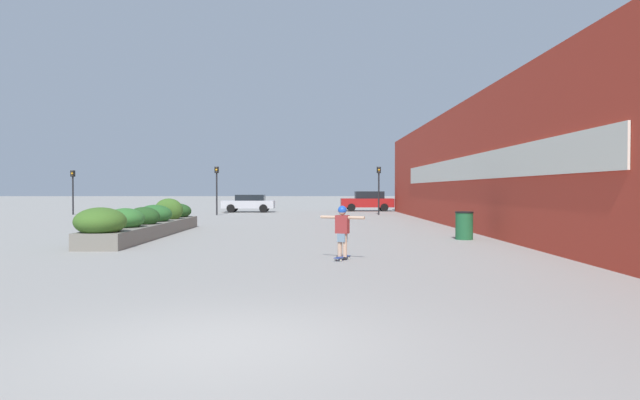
{
  "coord_description": "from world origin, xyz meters",
  "views": [
    {
      "loc": [
        1.07,
        -6.61,
        1.81
      ],
      "look_at": [
        1.25,
        17.55,
        1.37
      ],
      "focal_mm": 32.0,
      "sensor_mm": 36.0,
      "label": 1
    }
  ],
  "objects_px": {
    "car_center_left": "(487,202)",
    "skateboard": "(342,257)",
    "traffic_light_far_left": "(73,184)",
    "traffic_light_right": "(379,182)",
    "skateboarder": "(342,226)",
    "car_center_right": "(368,201)",
    "trash_bin": "(464,225)",
    "traffic_light_left": "(217,182)",
    "car_leftmost": "(249,203)"
  },
  "relations": [
    {
      "from": "skateboard",
      "to": "trash_bin",
      "type": "bearing_deg",
      "value": 78.84
    },
    {
      "from": "traffic_light_left",
      "to": "traffic_light_far_left",
      "type": "xyz_separation_m",
      "value": [
        -10.49,
        0.81,
        -0.15
      ]
    },
    {
      "from": "car_center_left",
      "to": "skateboard",
      "type": "bearing_deg",
      "value": -22.66
    },
    {
      "from": "car_leftmost",
      "to": "trash_bin",
      "type": "bearing_deg",
      "value": -156.79
    },
    {
      "from": "skateboarder",
      "to": "traffic_light_left",
      "type": "distance_m",
      "value": 26.92
    },
    {
      "from": "skateboard",
      "to": "traffic_light_left",
      "type": "bearing_deg",
      "value": 133.6
    },
    {
      "from": "car_center_right",
      "to": "trash_bin",
      "type": "bearing_deg",
      "value": -177.88
    },
    {
      "from": "car_center_right",
      "to": "skateboarder",
      "type": "bearing_deg",
      "value": 173.68
    },
    {
      "from": "skateboarder",
      "to": "car_center_right",
      "type": "bearing_deg",
      "value": 110.66
    },
    {
      "from": "skateboarder",
      "to": "car_center_right",
      "type": "xyz_separation_m",
      "value": [
        3.69,
        33.29,
        -0.02
      ]
    },
    {
      "from": "car_center_right",
      "to": "traffic_light_left",
      "type": "bearing_deg",
      "value": 123.51
    },
    {
      "from": "traffic_light_left",
      "to": "skateboarder",
      "type": "bearing_deg",
      "value": -73.38
    },
    {
      "from": "trash_bin",
      "to": "car_center_right",
      "type": "xyz_separation_m",
      "value": [
        -1.01,
        27.3,
        0.35
      ]
    },
    {
      "from": "car_center_right",
      "to": "traffic_light_far_left",
      "type": "bearing_deg",
      "value": 107.09
    },
    {
      "from": "skateboarder",
      "to": "traffic_light_left",
      "type": "bearing_deg",
      "value": 133.6
    },
    {
      "from": "skateboard",
      "to": "car_leftmost",
      "type": "distance_m",
      "value": 31.57
    },
    {
      "from": "traffic_light_left",
      "to": "traffic_light_right",
      "type": "xyz_separation_m",
      "value": [
        11.5,
        0.17,
        0.0
      ]
    },
    {
      "from": "car_leftmost",
      "to": "car_center_left",
      "type": "xyz_separation_m",
      "value": [
        19.51,
        1.31,
        0.02
      ]
    },
    {
      "from": "trash_bin",
      "to": "traffic_light_left",
      "type": "bearing_deg",
      "value": 122.07
    },
    {
      "from": "car_center_left",
      "to": "traffic_light_right",
      "type": "bearing_deg",
      "value": -56.65
    },
    {
      "from": "car_center_right",
      "to": "skateboard",
      "type": "bearing_deg",
      "value": 173.68
    },
    {
      "from": "traffic_light_left",
      "to": "skateboard",
      "type": "bearing_deg",
      "value": -73.38
    },
    {
      "from": "skateboard",
      "to": "traffic_light_right",
      "type": "distance_m",
      "value": 26.3
    },
    {
      "from": "car_center_right",
      "to": "traffic_light_left",
      "type": "height_order",
      "value": "traffic_light_left"
    },
    {
      "from": "skateboarder",
      "to": "traffic_light_right",
      "type": "xyz_separation_m",
      "value": [
        3.81,
        25.93,
        1.46
      ]
    },
    {
      "from": "trash_bin",
      "to": "car_leftmost",
      "type": "xyz_separation_m",
      "value": [
        -10.72,
        25.0,
        0.24
      ]
    },
    {
      "from": "car_leftmost",
      "to": "traffic_light_right",
      "type": "bearing_deg",
      "value": -117.21
    },
    {
      "from": "traffic_light_right",
      "to": "traffic_light_far_left",
      "type": "distance_m",
      "value": 22.0
    },
    {
      "from": "traffic_light_right",
      "to": "traffic_light_far_left",
      "type": "xyz_separation_m",
      "value": [
        -21.99,
        0.64,
        -0.15
      ]
    },
    {
      "from": "car_center_left",
      "to": "traffic_light_right",
      "type": "relative_size",
      "value": 1.29
    },
    {
      "from": "trash_bin",
      "to": "traffic_light_far_left",
      "type": "xyz_separation_m",
      "value": [
        -22.88,
        20.58,
        1.69
      ]
    },
    {
      "from": "skateboarder",
      "to": "car_leftmost",
      "type": "bearing_deg",
      "value": 127.98
    },
    {
      "from": "skateboard",
      "to": "traffic_light_right",
      "type": "relative_size",
      "value": 0.21
    },
    {
      "from": "traffic_light_right",
      "to": "trash_bin",
      "type": "bearing_deg",
      "value": -87.45
    },
    {
      "from": "skateboard",
      "to": "traffic_light_left",
      "type": "relative_size",
      "value": 0.21
    },
    {
      "from": "skateboard",
      "to": "traffic_light_far_left",
      "type": "bearing_deg",
      "value": 151.37
    },
    {
      "from": "trash_bin",
      "to": "traffic_light_left",
      "type": "height_order",
      "value": "traffic_light_left"
    },
    {
      "from": "skateboard",
      "to": "car_leftmost",
      "type": "bearing_deg",
      "value": 127.98
    },
    {
      "from": "skateboarder",
      "to": "traffic_light_left",
      "type": "relative_size",
      "value": 0.38
    },
    {
      "from": "traffic_light_far_left",
      "to": "car_leftmost",
      "type": "bearing_deg",
      "value": 19.99
    },
    {
      "from": "car_center_left",
      "to": "car_center_right",
      "type": "height_order",
      "value": "car_center_right"
    },
    {
      "from": "car_center_right",
      "to": "traffic_light_far_left",
      "type": "xyz_separation_m",
      "value": [
        -21.87,
        -6.72,
        1.34
      ]
    },
    {
      "from": "car_leftmost",
      "to": "car_center_left",
      "type": "bearing_deg",
      "value": -86.16
    },
    {
      "from": "trash_bin",
      "to": "car_center_right",
      "type": "height_order",
      "value": "car_center_right"
    },
    {
      "from": "skateboarder",
      "to": "car_leftmost",
      "type": "xyz_separation_m",
      "value": [
        -6.02,
        30.98,
        -0.13
      ]
    },
    {
      "from": "trash_bin",
      "to": "traffic_light_right",
      "type": "bearing_deg",
      "value": 92.55
    },
    {
      "from": "skateboarder",
      "to": "trash_bin",
      "type": "height_order",
      "value": "skateboarder"
    },
    {
      "from": "trash_bin",
      "to": "skateboard",
      "type": "bearing_deg",
      "value": -128.14
    },
    {
      "from": "trash_bin",
      "to": "traffic_light_left",
      "type": "relative_size",
      "value": 0.3
    },
    {
      "from": "traffic_light_far_left",
      "to": "traffic_light_right",
      "type": "bearing_deg",
      "value": -1.65
    }
  ]
}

